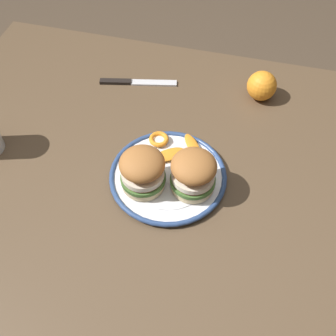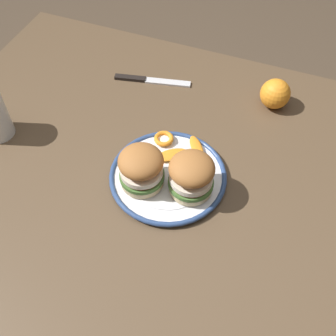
{
  "view_description": "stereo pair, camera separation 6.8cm",
  "coord_description": "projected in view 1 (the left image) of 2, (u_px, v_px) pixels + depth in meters",
  "views": [
    {
      "loc": [
        -0.19,
        0.54,
        1.5
      ],
      "look_at": [
        -0.05,
        -0.02,
        0.76
      ],
      "focal_mm": 43.96,
      "sensor_mm": 36.0,
      "label": 1
    },
    {
      "loc": [
        -0.25,
        0.52,
        1.5
      ],
      "look_at": [
        -0.05,
        -0.02,
        0.76
      ],
      "focal_mm": 43.96,
      "sensor_mm": 36.0,
      "label": 2
    }
  ],
  "objects": [
    {
      "name": "sandwich_half_right",
      "position": [
        141.0,
        170.0,
        0.9
      ],
      "size": [
        0.1,
        0.1,
        0.1
      ],
      "color": "beige",
      "rests_on": "dinner_plate"
    },
    {
      "name": "sandwich_half_left",
      "position": [
        193.0,
        172.0,
        0.9
      ],
      "size": [
        0.12,
        0.12,
        0.1
      ],
      "color": "beige",
      "rests_on": "dinner_plate"
    },
    {
      "name": "orange_peel_curled",
      "position": [
        160.0,
        139.0,
        1.02
      ],
      "size": [
        0.07,
        0.07,
        0.01
      ],
      "color": "orange",
      "rests_on": "dinner_plate"
    },
    {
      "name": "orange_peel_strip_long",
      "position": [
        193.0,
        145.0,
        1.01
      ],
      "size": [
        0.07,
        0.08,
        0.01
      ],
      "color": "orange",
      "rests_on": "dinner_plate"
    },
    {
      "name": "table_knife",
      "position": [
        133.0,
        82.0,
        1.18
      ],
      "size": [
        0.22,
        0.07,
        0.01
      ],
      "color": "silver",
      "rests_on": "dining_table"
    },
    {
      "name": "dining_table",
      "position": [
        148.0,
        201.0,
        1.04
      ],
      "size": [
        1.22,
        1.04,
        0.72
      ],
      "color": "brown",
      "rests_on": "ground"
    },
    {
      "name": "whole_orange",
      "position": [
        262.0,
        86.0,
        1.11
      ],
      "size": [
        0.08,
        0.08,
        0.08
      ],
      "primitive_type": "sphere",
      "color": "orange",
      "rests_on": "dining_table"
    },
    {
      "name": "ground_plane",
      "position": [
        154.0,
        293.0,
        1.54
      ],
      "size": [
        8.0,
        8.0,
        0.0
      ],
      "primitive_type": "plane",
      "color": "#4C3D2D"
    },
    {
      "name": "dinner_plate",
      "position": [
        168.0,
        176.0,
        0.97
      ],
      "size": [
        0.28,
        0.28,
        0.02
      ],
      "color": "white",
      "rests_on": "dining_table"
    },
    {
      "name": "orange_peel_strip_short",
      "position": [
        170.0,
        155.0,
        0.99
      ],
      "size": [
        0.09,
        0.08,
        0.01
      ],
      "color": "orange",
      "rests_on": "dinner_plate"
    }
  ]
}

